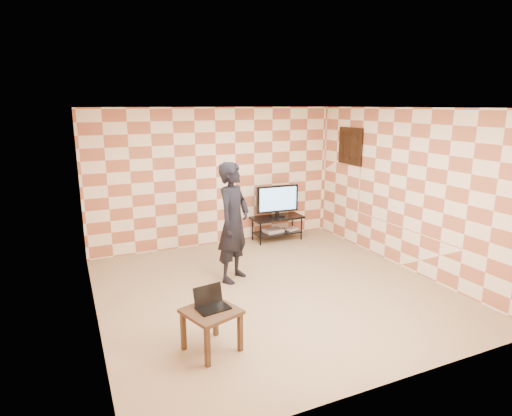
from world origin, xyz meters
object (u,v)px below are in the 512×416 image
object	(u,v)px
tv	(277,200)
side_table	(211,317)
tv_stand	(277,223)
person	(233,222)

from	to	relation	value
tv	side_table	bearing A→B (deg)	-127.18
tv_stand	side_table	xyz separation A→B (m)	(-2.55, -3.37, 0.04)
tv_stand	tv	bearing A→B (deg)	-86.56
tv	person	distance (m)	2.21
tv	person	bearing A→B (deg)	-135.35
tv	side_table	world-z (taller)	tv
side_table	person	size ratio (longest dim) A/B	0.37
person	tv	bearing A→B (deg)	5.19
tv_stand	side_table	size ratio (longest dim) A/B	1.54
tv_stand	tv	size ratio (longest dim) A/B	1.19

